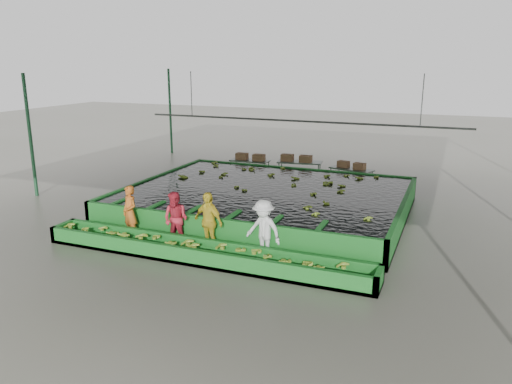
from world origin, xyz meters
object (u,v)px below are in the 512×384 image
at_px(flotation_tank, 266,200).
at_px(sorting_trough, 201,252).
at_px(packing_table_right, 351,178).
at_px(packing_table_mid, 300,171).
at_px(worker_a, 130,212).
at_px(worker_d, 264,230).
at_px(worker_b, 176,219).
at_px(box_stack_left, 250,160).
at_px(box_stack_right, 351,168).
at_px(worker_c, 208,222).
at_px(box_stack_mid, 296,161).
at_px(packing_table_left, 250,169).

xyz_separation_m(flotation_tank, sorting_trough, (0.00, -5.10, -0.20)).
bearing_deg(packing_table_right, packing_table_mid, 171.70).
relative_size(worker_a, worker_d, 0.99).
bearing_deg(worker_d, flotation_tank, 123.94).
distance_m(worker_b, worker_d, 2.85).
xyz_separation_m(sorting_trough, packing_table_right, (2.18, 9.91, 0.18)).
height_order(flotation_tank, packing_table_mid, packing_table_mid).
bearing_deg(worker_a, box_stack_left, 113.02).
xyz_separation_m(flotation_tank, worker_b, (-1.28, -4.30, 0.39)).
distance_m(worker_d, box_stack_right, 9.19).
height_order(worker_a, worker_c, worker_c).
xyz_separation_m(sorting_trough, box_stack_mid, (-0.45, 10.19, 0.68)).
relative_size(packing_table_mid, box_stack_left, 1.43).
height_order(packing_table_mid, packing_table_right, packing_table_mid).
relative_size(sorting_trough, worker_c, 5.59).
xyz_separation_m(worker_a, worker_d, (4.51, 0.00, 0.01)).
xyz_separation_m(worker_a, box_stack_right, (5.09, 9.17, 0.01)).
xyz_separation_m(flotation_tank, packing_table_right, (2.18, 4.81, -0.02)).
bearing_deg(sorting_trough, box_stack_left, 105.12).
xyz_separation_m(packing_table_left, box_stack_left, (0.02, 0.01, 0.43)).
bearing_deg(box_stack_left, box_stack_right, -0.84).
height_order(flotation_tank, packing_table_right, flotation_tank).
relative_size(worker_d, packing_table_mid, 0.85).
relative_size(worker_a, worker_b, 1.02).
bearing_deg(packing_table_right, box_stack_left, 178.42).
bearing_deg(worker_b, box_stack_right, 71.68).
relative_size(worker_d, box_stack_right, 1.36).
relative_size(worker_c, box_stack_left, 1.26).
distance_m(worker_a, worker_d, 4.51).
height_order(worker_c, box_stack_mid, worker_c).
bearing_deg(packing_table_right, packing_table_left, 178.55).
relative_size(flotation_tank, packing_table_mid, 4.92).
xyz_separation_m(worker_d, packing_table_mid, (-1.89, 9.47, -0.40)).
xyz_separation_m(worker_c, box_stack_right, (2.33, 9.17, -0.03)).
height_order(packing_table_left, box_stack_left, box_stack_left).
bearing_deg(box_stack_left, worker_b, -81.17).
xyz_separation_m(flotation_tank, box_stack_mid, (-0.45, 5.09, 0.48)).
height_order(box_stack_left, box_stack_right, box_stack_left).
relative_size(worker_b, box_stack_left, 1.18).
height_order(worker_d, box_stack_left, worker_d).
height_order(packing_table_left, packing_table_mid, packing_table_mid).
xyz_separation_m(flotation_tank, box_stack_right, (2.16, 4.87, 0.42)).
xyz_separation_m(worker_a, worker_c, (2.76, 0.00, 0.04)).
bearing_deg(flotation_tank, box_stack_left, 118.76).
height_order(packing_table_left, box_stack_right, box_stack_right).
distance_m(flotation_tank, box_stack_right, 5.34).
bearing_deg(worker_b, packing_table_right, 71.40).
xyz_separation_m(sorting_trough, worker_c, (-0.18, 0.80, 0.64)).
height_order(worker_c, box_stack_right, worker_c).
xyz_separation_m(box_stack_left, box_stack_mid, (2.26, 0.14, 0.07)).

